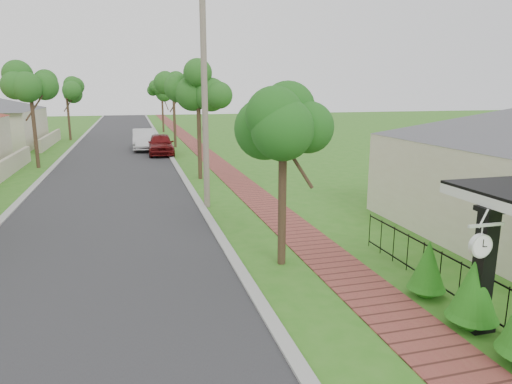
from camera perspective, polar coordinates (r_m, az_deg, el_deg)
name	(u,v)px	position (r m, az deg, el deg)	size (l,w,h in m)	color
ground	(244,334)	(9.33, -1.53, -17.32)	(160.00, 160.00, 0.00)	#30721B
road	(115,170)	(28.26, -17.23, 2.65)	(7.00, 120.00, 0.02)	#28282B
kerb_right	(177,167)	(28.35, -9.84, 3.07)	(0.30, 120.00, 0.10)	#9E9E99
kerb_left	(48,173)	(28.64, -24.54, 2.20)	(0.30, 120.00, 0.10)	#9E9E99
sidewalk	(219,165)	(28.70, -4.66, 3.33)	(1.50, 120.00, 0.03)	brown
porch_post	(482,276)	(10.04, 26.46, -9.36)	(0.48, 0.48, 2.52)	black
picket_fence	(460,282)	(11.17, 24.12, -10.18)	(0.03, 8.02, 1.00)	black
street_trees	(115,91)	(34.71, -17.18, 11.96)	(10.70, 37.65, 5.89)	#382619
hedge_row	(505,307)	(9.62, 28.64, -12.51)	(0.90, 4.57, 1.90)	#156313
parked_car_red	(161,144)	(33.98, -11.81, 5.86)	(1.80, 4.46, 1.52)	#5E0E0F
parked_car_white	(144,140)	(37.01, -13.80, 6.37)	(1.69, 4.85, 1.60)	silver
near_tree	(283,126)	(11.82, 3.42, 8.20)	(1.83, 1.83, 4.71)	#382619
utility_pole	(205,93)	(18.07, -6.45, 12.21)	(1.20, 0.24, 8.94)	gray
station_clock	(481,244)	(9.18, 26.28, -5.86)	(0.74, 0.13, 0.63)	white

